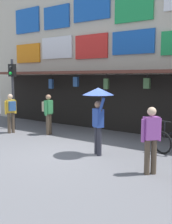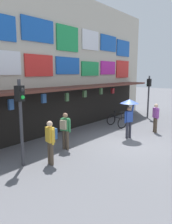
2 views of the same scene
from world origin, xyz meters
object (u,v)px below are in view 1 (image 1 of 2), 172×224
(traffic_light_near, at_px, (13,83))
(pedestrian_with_umbrella, at_px, (98,102))
(pedestrian_in_purple, at_px, (48,111))
(pedestrian_in_red, at_px, (11,110))
(pedestrian_in_blue, at_px, (151,137))

(traffic_light_near, relative_size, pedestrian_with_umbrella, 1.54)
(pedestrian_in_purple, bearing_deg, traffic_light_near, 179.45)
(traffic_light_near, xyz_separation_m, pedestrian_with_umbrella, (5.62, -1.37, -0.50))
(pedestrian_in_purple, bearing_deg, pedestrian_in_red, -154.49)
(traffic_light_near, xyz_separation_m, pedestrian_in_blue, (7.62, -2.03, -1.19))
(traffic_light_near, height_order, pedestrian_with_umbrella, traffic_light_near)
(pedestrian_in_red, distance_m, pedestrian_with_umbrella, 4.97)
(pedestrian_in_blue, bearing_deg, traffic_light_near, 165.05)
(traffic_light_near, distance_m, pedestrian_in_blue, 7.97)
(pedestrian_with_umbrella, relative_size, pedestrian_in_purple, 1.24)
(traffic_light_near, relative_size, pedestrian_in_purple, 1.90)
(pedestrian_in_blue, xyz_separation_m, pedestrian_in_purple, (-5.38, 2.01, 0.04))
(traffic_light_near, distance_m, pedestrian_in_purple, 2.52)
(traffic_light_near, height_order, pedestrian_in_red, traffic_light_near)
(pedestrian_in_red, relative_size, pedestrian_with_umbrella, 0.81)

